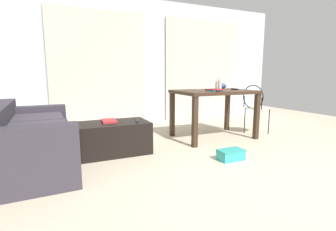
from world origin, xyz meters
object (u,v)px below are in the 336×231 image
object	(u,v)px
bottle_far	(217,85)
wire_chair	(255,104)
bottle_near	(220,85)
craft_table	(214,97)
couch	(30,141)
bowl	(221,86)
tv_remote_on_table	(235,89)
magazine	(109,121)
coffee_table	(114,138)
scissors	(198,89)
tv_remote_primary	(137,120)
shoebox	(231,155)
book_stack	(215,90)

from	to	relation	value
bottle_far	wire_chair	bearing A→B (deg)	-17.68
bottle_near	craft_table	bearing A→B (deg)	156.07
couch	bowl	distance (m)	3.11
tv_remote_on_table	wire_chair	bearing A→B (deg)	-9.99
wire_chair	magazine	xyz separation A→B (m)	(-2.54, -0.01, -0.10)
coffee_table	scissors	size ratio (longest dim) A/B	7.96
bottle_far	tv_remote_primary	size ratio (longest dim) A/B	1.02
wire_chair	bottle_far	world-z (taller)	bottle_far
bottle_near	shoebox	bearing A→B (deg)	-117.97
coffee_table	bottle_near	world-z (taller)	bottle_near
couch	bottle_near	xyz separation A→B (m)	(2.77, 0.25, 0.57)
shoebox	bowl	bearing A→B (deg)	58.93
couch	scissors	size ratio (longest dim) A/B	15.37
magazine	scissors	bearing A→B (deg)	16.54
bowl	book_stack	size ratio (longest dim) A/B	0.58
tv_remote_primary	shoebox	distance (m)	1.30
bottle_near	bottle_far	size ratio (longest dim) A/B	1.14
craft_table	bottle_near	xyz separation A→B (m)	(0.09, -0.04, 0.20)
coffee_table	bottle_far	size ratio (longest dim) A/B	4.73
craft_table	scissors	xyz separation A→B (m)	(-0.15, 0.26, 0.11)
tv_remote_on_table	shoebox	world-z (taller)	tv_remote_on_table
bottle_far	scissors	xyz separation A→B (m)	(-0.28, 0.16, -0.07)
coffee_table	book_stack	size ratio (longest dim) A/B	3.03
craft_table	tv_remote_primary	bearing A→B (deg)	-170.36
bowl	book_stack	world-z (taller)	bowl
bottle_near	bottle_far	xyz separation A→B (m)	(0.05, 0.13, -0.01)
couch	craft_table	size ratio (longest dim) A/B	1.39
bottle_far	magazine	xyz separation A→B (m)	(-1.88, -0.22, -0.43)
book_stack	tv_remote_primary	world-z (taller)	book_stack
bottle_far	tv_remote_on_table	size ratio (longest dim) A/B	1.37
bottle_far	book_stack	world-z (taller)	bottle_far
magazine	tv_remote_primary	bearing A→B (deg)	-14.06
couch	tv_remote_on_table	bearing A→B (deg)	4.83
craft_table	book_stack	distance (m)	0.23
craft_table	bowl	size ratio (longest dim) A/B	7.29
book_stack	tv_remote_primary	distance (m)	1.35
magazine	tv_remote_on_table	bearing A→B (deg)	5.58
coffee_table	wire_chair	world-z (taller)	wire_chair
bottle_near	tv_remote_on_table	distance (m)	0.32
tv_remote_on_table	tv_remote_primary	bearing A→B (deg)	-171.38
wire_chair	tv_remote_on_table	bearing A→B (deg)	167.95
magazine	wire_chair	bearing A→B (deg)	3.29
bottle_far	book_stack	size ratio (longest dim) A/B	0.64
book_stack	tv_remote_on_table	size ratio (longest dim) A/B	2.14
bottle_far	bowl	world-z (taller)	bottle_far
couch	tv_remote_on_table	world-z (taller)	tv_remote_on_table
bottle_near	tv_remote_primary	world-z (taller)	bottle_near
tv_remote_primary	magazine	bearing A→B (deg)	176.56
bottle_far	shoebox	bearing A→B (deg)	-116.98
bottle_near	bottle_far	distance (m)	0.14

